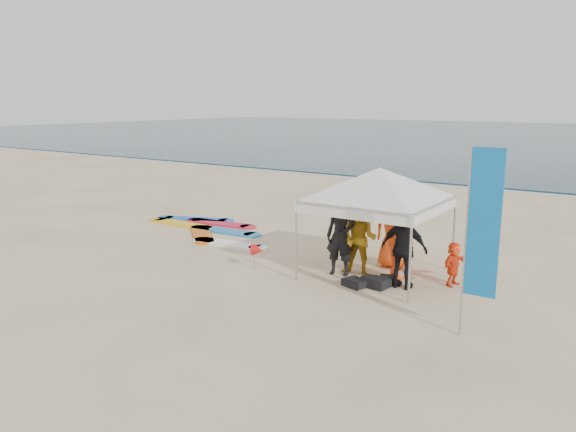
# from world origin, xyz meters

# --- Properties ---
(ground) EXTENTS (120.00, 120.00, 0.00)m
(ground) POSITION_xyz_m (0.00, 0.00, 0.00)
(ground) COLOR beige
(ground) RESTS_ON ground
(shoreline_foam) EXTENTS (160.00, 1.20, 0.01)m
(shoreline_foam) POSITION_xyz_m (0.00, 18.20, 0.00)
(shoreline_foam) COLOR silver
(shoreline_foam) RESTS_ON ground
(person_black_a) EXTENTS (0.75, 0.58, 1.85)m
(person_black_a) POSITION_xyz_m (1.36, 2.46, 0.93)
(person_black_a) COLOR black
(person_black_a) RESTS_ON ground
(person_yellow) EXTENTS (0.92, 0.76, 1.74)m
(person_yellow) POSITION_xyz_m (1.74, 2.69, 0.87)
(person_yellow) COLOR #BD901A
(person_yellow) RESTS_ON ground
(person_orange_a) EXTENTS (1.21, 1.19, 1.66)m
(person_orange_a) POSITION_xyz_m (2.61, 2.95, 0.83)
(person_orange_a) COLOR #F94616
(person_orange_a) RESTS_ON ground
(person_black_b) EXTENTS (1.05, 0.45, 1.78)m
(person_black_b) POSITION_xyz_m (2.98, 2.36, 0.89)
(person_black_b) COLOR black
(person_black_b) RESTS_ON ground
(person_orange_b) EXTENTS (0.96, 0.63, 1.96)m
(person_orange_b) POSITION_xyz_m (2.15, 3.71, 0.98)
(person_orange_b) COLOR #FB5416
(person_orange_b) RESTS_ON ground
(person_seated) EXTENTS (0.49, 0.95, 0.98)m
(person_seated) POSITION_xyz_m (3.82, 3.17, 0.49)
(person_seated) COLOR #FC4416
(person_seated) RESTS_ON ground
(canopy_tent) EXTENTS (3.84, 3.84, 2.90)m
(canopy_tent) POSITION_xyz_m (2.09, 2.90, 2.52)
(canopy_tent) COLOR #A5A5A8
(canopy_tent) RESTS_ON ground
(feather_flag) EXTENTS (0.57, 0.04, 3.38)m
(feather_flag) POSITION_xyz_m (5.05, 0.58, 1.99)
(feather_flag) COLOR #A5A5A8
(feather_flag) RESTS_ON ground
(marker_pennant) EXTENTS (0.28, 0.28, 0.64)m
(marker_pennant) POSITION_xyz_m (-0.43, 1.64, 0.49)
(marker_pennant) COLOR #A5A5A8
(marker_pennant) RESTS_ON ground
(gear_pile) EXTENTS (1.06, 0.99, 0.22)m
(gear_pile) POSITION_xyz_m (2.38, 2.10, 0.10)
(gear_pile) COLOR black
(gear_pile) RESTS_ON ground
(surfboard_spread) EXTENTS (5.23, 2.99, 0.07)m
(surfboard_spread) POSITION_xyz_m (-4.39, 4.22, 0.04)
(surfboard_spread) COLOR #227AB8
(surfboard_spread) RESTS_ON ground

